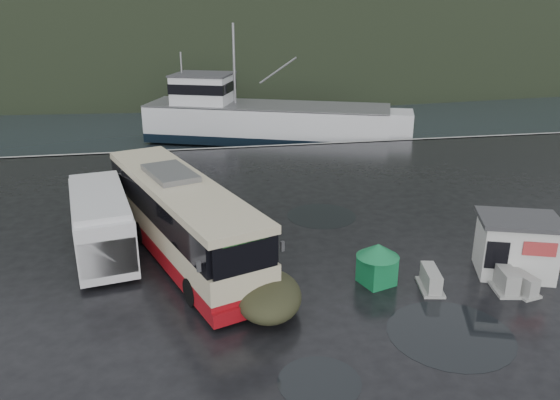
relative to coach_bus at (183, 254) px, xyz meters
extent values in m
plane|color=black|center=(3.28, -2.71, 0.00)|extent=(160.00, 160.00, 0.00)
cube|color=black|center=(3.28, 107.29, 0.00)|extent=(300.00, 180.00, 0.02)
cube|color=#999993|center=(3.28, 17.29, 0.00)|extent=(160.00, 0.60, 1.50)
ellipsoid|color=black|center=(13.28, 247.29, 0.00)|extent=(780.00, 540.00, 570.00)
cylinder|color=black|center=(8.19, -7.39, 0.01)|extent=(3.97, 3.97, 0.01)
cylinder|color=black|center=(3.56, -8.90, 0.01)|extent=(2.34, 2.34, 0.01)
cylinder|color=black|center=(6.72, 3.18, 0.01)|extent=(3.38, 3.38, 0.01)
camera|label=1|loc=(0.28, -20.89, 9.83)|focal=35.00mm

